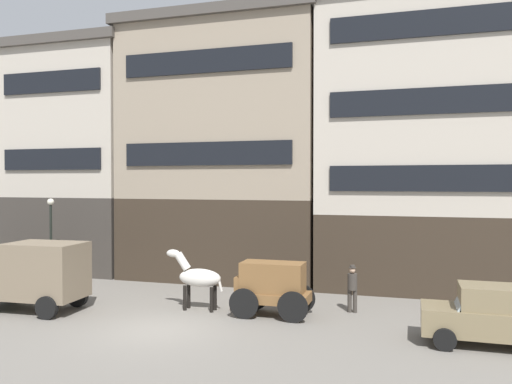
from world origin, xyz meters
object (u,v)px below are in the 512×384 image
Objects in this scene: draft_horse at (197,277)px; sedan_dark at (487,316)px; streetlamp_curbside at (51,228)px; pedestrian_officer at (352,286)px; cargo_wagon at (272,285)px; delivery_truck_near at (32,274)px.

sedan_dark is (10.04, -1.48, -0.36)m from draft_horse.
streetlamp_curbside is at bearing 167.17° from sedan_dark.
draft_horse is 0.57× the size of streetlamp_curbside.
streetlamp_curbside is at bearing 174.19° from pedestrian_officer.
sedan_dark is 19.59m from streetlamp_curbside.
sedan_dark is (7.09, -1.48, -0.23)m from cargo_wagon.
streetlamp_curbside is (-19.02, 4.33, 1.76)m from sedan_dark.
sedan_dark is at bearing -12.83° from streetlamp_curbside.
cargo_wagon reaches higher than pedestrian_officer.
streetlamp_curbside is at bearing 162.39° from draft_horse.
delivery_truck_near reaches higher than cargo_wagon.
delivery_truck_near is at bearing -58.24° from streetlamp_curbside.
sedan_dark is 0.90× the size of streetlamp_curbside.
draft_horse reaches higher than sedan_dark.
streetlamp_curbside is (-11.93, 2.85, 1.52)m from cargo_wagon.
streetlamp_curbside is at bearing 166.57° from cargo_wagon.
pedestrian_officer is at bearing 13.22° from draft_horse.
delivery_truck_near is (-8.98, -1.91, 0.28)m from cargo_wagon.
streetlamp_curbside is (-2.94, 4.76, 1.25)m from delivery_truck_near.
draft_horse is at bearing 17.53° from delivery_truck_near.
draft_horse is 0.63× the size of sedan_dark.
streetlamp_curbside reaches higher than cargo_wagon.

